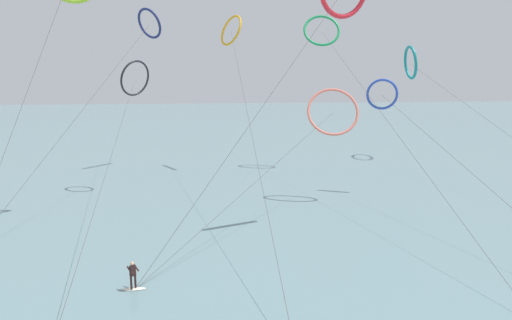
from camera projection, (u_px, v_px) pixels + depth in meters
The scene contains 9 objects.
sea_water at pixel (218, 125), 114.06m from camera, with size 400.00×200.00×0.08m, color slate.
surfer_ivory at pixel (133, 277), 24.49m from camera, with size 1.40×0.73×1.70m.
kite_coral at pixel (333, 112), 42.12m from camera, with size 19.59×19.30×11.15m.
kite_charcoal at pixel (135, 78), 57.81m from camera, with size 4.85×48.04×14.55m.
kite_emerald at pixel (322, 31), 56.56m from camera, with size 5.20×42.11×20.53m.
kite_cobalt at pixel (383, 95), 44.61m from camera, with size 3.95×29.46×12.08m.
kite_amber at pixel (231, 31), 55.89m from camera, with size 3.62×45.23×20.33m.
kite_navy at pixel (149, 24), 44.57m from camera, with size 12.54×19.84×19.27m.
kite_teal at pixel (411, 63), 64.18m from camera, with size 2.44×45.97×16.99m.
Camera 1 is at (-3.50, -9.69, 12.02)m, focal length 29.98 mm.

